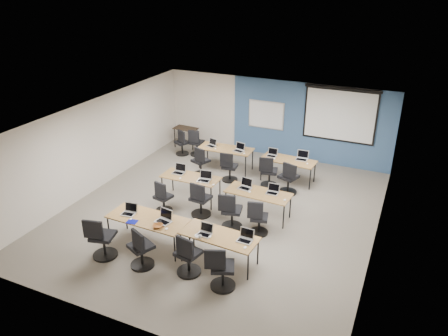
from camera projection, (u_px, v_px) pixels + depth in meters
The scene contains 58 objects.
floor at pixel (221, 212), 11.94m from camera, with size 8.00×9.00×0.02m, color #6B6354.
ceiling at pixel (221, 117), 10.82m from camera, with size 8.00×9.00×0.02m, color white.
wall_back at pixel (275, 118), 15.11m from camera, with size 8.00×0.04×2.70m, color beige.
wall_front at pixel (114, 263), 7.65m from camera, with size 8.00×0.04×2.70m, color beige.
wall_left at pixel (98, 144), 12.88m from camera, with size 0.04×9.00×2.70m, color beige.
wall_right at pixel (381, 197), 9.88m from camera, with size 0.04×9.00×2.70m, color beige.
blue_accent_panel at pixel (310, 123), 14.62m from camera, with size 5.50×0.04×2.70m, color #3D5977.
whiteboard at pixel (266, 115), 15.12m from camera, with size 1.28×0.03×0.98m.
projector_screen at pixel (340, 112), 13.99m from camera, with size 2.40×0.10×1.82m.
training_table_front_left at pixel (148, 219), 10.25m from camera, with size 1.94×0.81×0.73m.
training_table_front_right at pixel (219, 237), 9.58m from camera, with size 1.73×0.72×0.73m.
training_table_mid_left at pixel (191, 178), 12.29m from camera, with size 1.67×0.70×0.73m.
training_table_mid_right at pixel (258, 194), 11.43m from camera, with size 1.72×0.72×0.73m.
training_table_back_left at pixel (226, 150), 14.25m from camera, with size 1.77×0.74×0.73m.
training_table_back_right at pixel (288, 161), 13.39m from camera, with size 1.67×0.70×0.73m.
laptop_0 at pixel (129, 211), 10.39m from camera, with size 0.32×0.28×0.25m.
mouse_0 at pixel (131, 219), 10.17m from camera, with size 0.06×0.09×0.03m, color white.
task_chair_0 at pixel (101, 241), 9.89m from camera, with size 0.57×0.57×1.04m.
laptop_1 at pixel (164, 219), 10.08m from camera, with size 0.36×0.31×0.27m.
mouse_1 at pixel (167, 229), 9.78m from camera, with size 0.06×0.10×0.03m, color white.
task_chair_1 at pixel (141, 251), 9.55m from camera, with size 0.58×0.54×1.01m.
laptop_2 at pixel (205, 232), 9.59m from camera, with size 0.31×0.26×0.24m.
mouse_2 at pixel (210, 237), 9.49m from camera, with size 0.06×0.10×0.03m, color white.
task_chair_2 at pixel (188, 258), 9.32m from camera, with size 0.54×0.54×1.01m.
laptop_3 at pixel (245, 238), 9.37m from camera, with size 0.32×0.27×0.25m.
mouse_3 at pixel (245, 248), 9.12m from camera, with size 0.06×0.10×0.04m, color white.
task_chair_3 at pixel (221, 271), 8.91m from camera, with size 0.56×0.53×1.01m.
laptop_4 at pixel (179, 171), 12.48m from camera, with size 0.34×0.29×0.26m.
mouse_4 at pixel (180, 178), 12.15m from camera, with size 0.06×0.10×0.03m, color white.
task_chair_4 at pixel (163, 200), 11.76m from camera, with size 0.47×0.47×0.95m.
laptop_5 at pixel (205, 178), 12.03m from camera, with size 0.35×0.30×0.27m.
mouse_5 at pixel (213, 185), 11.79m from camera, with size 0.06×0.10×0.03m, color white.
task_chair_5 at pixel (200, 202), 11.57m from camera, with size 0.54×0.54×1.02m.
laptop_6 at pixel (245, 186), 11.61m from camera, with size 0.34×0.29×0.26m.
mouse_6 at pixel (250, 192), 11.41m from camera, with size 0.06×0.10×0.04m, color white.
task_chair_6 at pixel (231, 214), 11.01m from camera, with size 0.54×0.54×1.02m.
laptop_7 at pixel (273, 191), 11.36m from camera, with size 0.31×0.26×0.24m.
mouse_7 at pixel (285, 200), 11.00m from camera, with size 0.06×0.10×0.04m, color white.
task_chair_7 at pixel (258, 220), 10.78m from camera, with size 0.48×0.47×0.96m.
laptop_8 at pixel (212, 144), 14.38m from camera, with size 0.31×0.27×0.24m.
mouse_8 at pixel (215, 149), 14.16m from camera, with size 0.06×0.09×0.03m, color white.
task_chair_8 at pixel (200, 164), 13.87m from camera, with size 0.55×0.52×1.00m.
laptop_9 at pixel (239, 149), 14.00m from camera, with size 0.34×0.29×0.25m.
mouse_9 at pixel (244, 153), 13.80m from camera, with size 0.06×0.10×0.04m, color white.
task_chair_9 at pixel (229, 169), 13.52m from camera, with size 0.50×0.50×0.98m.
laptop_10 at pixel (272, 154), 13.62m from camera, with size 0.31×0.26×0.24m.
mouse_10 at pixel (274, 159), 13.42m from camera, with size 0.06×0.10×0.03m, color white.
task_chair_10 at pixel (268, 174), 13.17m from camera, with size 0.52×0.52×1.00m.
laptop_11 at pixel (302, 157), 13.37m from camera, with size 0.36×0.30×0.27m.
mouse_11 at pixel (307, 164), 13.07m from camera, with size 0.05×0.09×0.03m, color white.
task_chair_11 at pixel (288, 181), 12.74m from camera, with size 0.57×0.55×1.03m.
blue_mousepad at pixel (132, 222), 10.08m from camera, with size 0.24×0.20×0.01m, color #050B7F.
snack_bowl at pixel (158, 226), 9.86m from camera, with size 0.24×0.24×0.06m, color brown.
snack_plate at pixel (198, 236), 9.54m from camera, with size 0.17×0.17×0.01m, color white.
coffee_cup at pixel (200, 237), 9.42m from camera, with size 0.07×0.07×0.06m, color white.
utility_table at pixel (186, 131), 16.04m from camera, with size 0.87×0.48×0.75m.
spare_chair_a at pixel (196, 145), 15.41m from camera, with size 0.50×0.50×0.98m.
spare_chair_b at pixel (182, 145), 15.46m from camera, with size 0.51×0.47×0.96m.
Camera 1 is at (4.35, -9.42, 6.03)m, focal length 35.00 mm.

